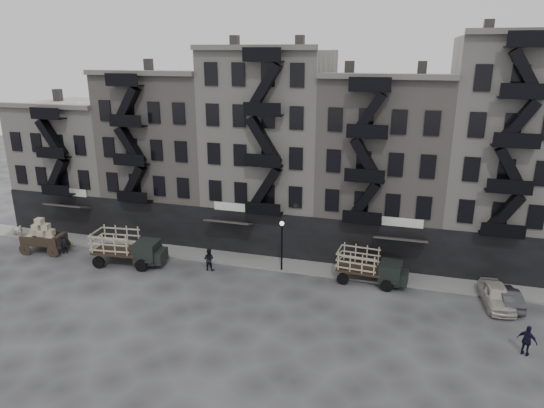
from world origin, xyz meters
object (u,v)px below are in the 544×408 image
(horse, at_px, (16,231))
(car_east, at_px, (497,296))
(pedestrian_west, at_px, (64,244))
(wagon, at_px, (42,233))
(car_far, at_px, (508,297))
(stake_truck_east, at_px, (370,265))
(stake_truck_west, at_px, (127,245))
(pedestrian_mid, at_px, (209,259))
(policeman, at_px, (527,341))

(horse, relative_size, car_east, 0.39)
(horse, xyz_separation_m, pedestrian_west, (6.77, -1.78, 0.14))
(car_east, bearing_deg, horse, 171.44)
(horse, height_order, wagon, wagon)
(wagon, distance_m, car_far, 37.64)
(car_far, xyz_separation_m, pedestrian_west, (-35.62, -0.88, 0.23))
(wagon, distance_m, pedestrian_west, 2.19)
(stake_truck_east, relative_size, car_far, 1.39)
(car_east, height_order, pedestrian_west, pedestrian_west)
(wagon, distance_m, stake_truck_west, 8.52)
(stake_truck_east, relative_size, pedestrian_mid, 2.90)
(policeman, bearing_deg, car_far, -59.91)
(car_far, distance_m, pedestrian_west, 35.63)
(car_east, height_order, pedestrian_mid, pedestrian_mid)
(horse, xyz_separation_m, stake_truck_west, (13.31, -2.18, 0.96))
(horse, relative_size, stake_truck_west, 0.28)
(horse, bearing_deg, pedestrian_west, -101.68)
(pedestrian_west, bearing_deg, car_east, -55.04)
(stake_truck_east, bearing_deg, stake_truck_west, -168.96)
(stake_truck_east, height_order, car_east, stake_truck_east)
(car_east, height_order, policeman, policeman)
(stake_truck_west, xyz_separation_m, pedestrian_mid, (6.86, 0.84, -0.76))
(wagon, relative_size, pedestrian_west, 2.23)
(stake_truck_west, distance_m, car_east, 28.36)
(stake_truck_west, xyz_separation_m, car_east, (28.33, 1.05, -0.93))
(car_far, height_order, pedestrian_west, pedestrian_west)
(pedestrian_mid, bearing_deg, pedestrian_west, 0.89)
(stake_truck_east, relative_size, policeman, 2.84)
(wagon, xyz_separation_m, pedestrian_west, (1.98, 0.18, -0.91))
(pedestrian_west, relative_size, pedestrian_mid, 0.94)
(stake_truck_east, distance_m, pedestrian_mid, 12.75)
(stake_truck_east, bearing_deg, car_far, -0.20)
(car_far, bearing_deg, stake_truck_east, -11.84)
(stake_truck_east, height_order, policeman, stake_truck_east)
(stake_truck_east, xyz_separation_m, pedestrian_mid, (-12.67, -1.29, -0.57))
(stake_truck_east, relative_size, pedestrian_west, 3.09)
(stake_truck_west, distance_m, policeman, 29.54)
(wagon, height_order, stake_truck_west, wagon)
(car_far, relative_size, pedestrian_mid, 2.09)
(car_east, height_order, car_far, car_east)
(stake_truck_east, height_order, car_far, stake_truck_east)
(pedestrian_west, bearing_deg, stake_truck_west, -59.62)
(car_far, bearing_deg, stake_truck_west, -4.28)
(pedestrian_west, relative_size, policeman, 0.92)
(car_east, bearing_deg, stake_truck_west, 175.12)
(wagon, bearing_deg, pedestrian_mid, -4.27)
(horse, height_order, car_far, horse)
(horse, bearing_deg, car_far, -88.15)
(pedestrian_mid, bearing_deg, stake_truck_east, -175.19)
(wagon, bearing_deg, car_east, -5.30)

